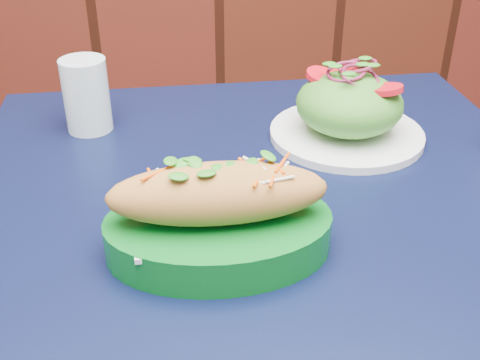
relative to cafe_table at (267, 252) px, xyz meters
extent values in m
cube|color=black|center=(0.00, 0.00, 0.07)|extent=(0.81, 0.81, 0.03)
cylinder|color=black|center=(-0.33, 0.33, -0.30)|extent=(0.04, 0.04, 0.72)
cylinder|color=black|center=(0.33, 0.33, -0.30)|extent=(0.04, 0.04, 0.72)
cube|color=white|center=(-0.07, -0.10, 0.13)|extent=(0.20, 0.12, 0.01)
ellipsoid|color=#C7833F|center=(-0.07, -0.10, 0.16)|extent=(0.24, 0.08, 0.07)
cylinder|color=white|center=(0.15, 0.15, 0.09)|extent=(0.23, 0.23, 0.01)
ellipsoid|color=#4C992D|center=(0.15, 0.15, 0.14)|extent=(0.16, 0.16, 0.09)
cylinder|color=red|center=(0.19, 0.12, 0.18)|extent=(0.05, 0.05, 0.01)
cylinder|color=red|center=(0.11, 0.19, 0.18)|extent=(0.05, 0.05, 0.01)
cylinder|color=red|center=(0.15, 0.20, 0.18)|extent=(0.05, 0.05, 0.01)
torus|color=maroon|center=(0.15, 0.15, 0.19)|extent=(0.06, 0.06, 0.01)
torus|color=maroon|center=(0.15, 0.15, 0.20)|extent=(0.06, 0.06, 0.01)
torus|color=maroon|center=(0.15, 0.15, 0.20)|extent=(0.06, 0.06, 0.01)
cylinder|color=silver|center=(-0.24, 0.23, 0.14)|extent=(0.07, 0.07, 0.11)
camera|label=1|loc=(-0.12, -0.64, 0.50)|focal=45.00mm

